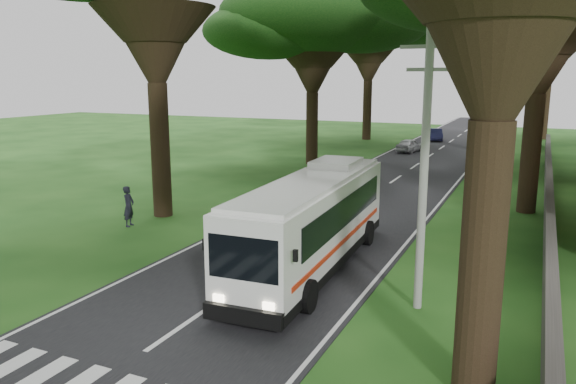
{
  "coord_description": "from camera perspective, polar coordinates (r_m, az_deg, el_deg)",
  "views": [
    {
      "loc": [
        8.38,
        -9.56,
        6.64
      ],
      "look_at": [
        -0.41,
        9.9,
        2.2
      ],
      "focal_mm": 35.0,
      "sensor_mm": 36.0,
      "label": 1
    }
  ],
  "objects": [
    {
      "name": "road",
      "position": [
        36.17,
        10.5,
        0.99
      ],
      "size": [
        8.0,
        120.0,
        0.04
      ],
      "primitive_type": "cube",
      "color": "black",
      "rests_on": "ground"
    },
    {
      "name": "distant_car_b",
      "position": [
        60.6,
        14.76,
        5.67
      ],
      "size": [
        2.1,
        3.85,
        1.2
      ],
      "primitive_type": "imported",
      "rotation": [
        0.0,
        0.0,
        0.24
      ],
      "color": "navy",
      "rests_on": "road"
    },
    {
      "name": "distant_car_a",
      "position": [
        50.68,
        12.22,
        4.66
      ],
      "size": [
        1.98,
        3.65,
        1.18
      ],
      "primitive_type": "imported",
      "rotation": [
        0.0,
        0.0,
        2.97
      ],
      "color": "#BBBAC0",
      "rests_on": "road"
    },
    {
      "name": "coach_bus",
      "position": [
        19.47,
        2.57,
        -2.88
      ],
      "size": [
        2.93,
        10.98,
        3.21
      ],
      "rotation": [
        0.0,
        0.0,
        0.04
      ],
      "color": "white",
      "rests_on": "ground"
    },
    {
      "name": "pedestrian",
      "position": [
        26.06,
        -15.88,
        -1.41
      ],
      "size": [
        0.57,
        0.75,
        1.83
      ],
      "primitive_type": "imported",
      "rotation": [
        0.0,
        0.0,
        1.8
      ],
      "color": "black",
      "rests_on": "ground"
    },
    {
      "name": "pole_near",
      "position": [
        16.01,
        13.67,
        2.57
      ],
      "size": [
        1.6,
        0.24,
        8.0
      ],
      "color": "gray",
      "rests_on": "ground"
    },
    {
      "name": "tree_r_far",
      "position": [
        65.8,
        25.32,
        15.62
      ],
      "size": [
        15.6,
        15.6,
        15.74
      ],
      "color": "black",
      "rests_on": "ground"
    },
    {
      "name": "distant_car_c",
      "position": [
        67.97,
        19.8,
        6.12
      ],
      "size": [
        2.4,
        5.31,
        1.51
      ],
      "primitive_type": "imported",
      "rotation": [
        0.0,
        0.0,
        3.09
      ],
      "color": "maroon",
      "rests_on": "road"
    },
    {
      "name": "property_wall",
      "position": [
        34.1,
        24.95,
        0.44
      ],
      "size": [
        0.35,
        50.0,
        1.2
      ],
      "primitive_type": "cube",
      "color": "#383533",
      "rests_on": "ground"
    },
    {
      "name": "pole_far",
      "position": [
        55.69,
        21.57,
        8.41
      ],
      "size": [
        1.6,
        0.24,
        8.0
      ],
      "color": "gray",
      "rests_on": "ground"
    },
    {
      "name": "tree_l_far",
      "position": [
        60.26,
        8.31,
        17.13
      ],
      "size": [
        15.61,
        15.61,
        15.83
      ],
      "color": "black",
      "rests_on": "ground"
    },
    {
      "name": "ground",
      "position": [
        14.34,
        -15.6,
        -16.3
      ],
      "size": [
        140.0,
        140.0,
        0.0
      ],
      "primitive_type": "plane",
      "color": "#184212",
      "rests_on": "ground"
    },
    {
      "name": "pole_mid",
      "position": [
        35.76,
        19.8,
        7.12
      ],
      "size": [
        1.6,
        0.24,
        8.0
      ],
      "color": "gray",
      "rests_on": "ground"
    },
    {
      "name": "tree_l_midb",
      "position": [
        42.83,
        2.55,
        17.35
      ],
      "size": [
        13.74,
        13.74,
        13.87
      ],
      "color": "black",
      "rests_on": "ground"
    }
  ]
}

